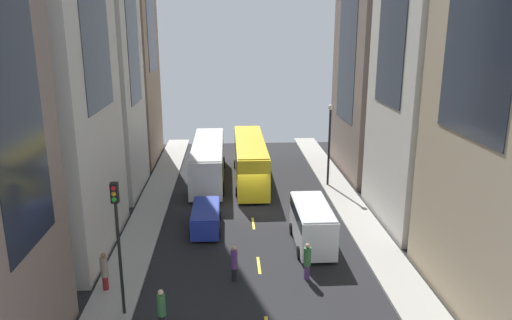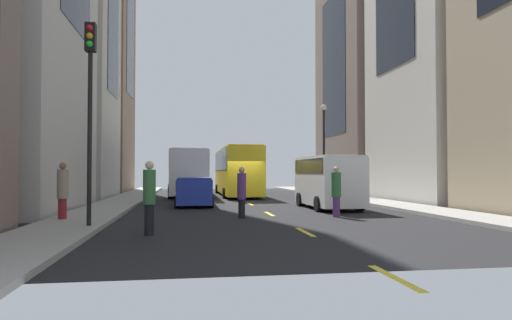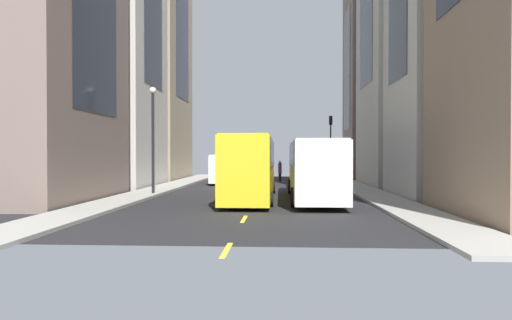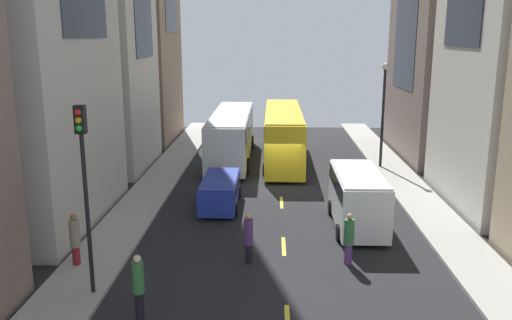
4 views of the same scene
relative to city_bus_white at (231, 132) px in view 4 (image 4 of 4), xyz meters
name	(u,v)px [view 4 (image 4 of 4)]	position (x,y,z in m)	size (l,w,h in m)	color
ground_plane	(281,187)	(3.38, -6.87, -2.01)	(41.00, 41.00, 0.00)	black
sidewalk_west	(156,184)	(-3.94, -6.87, -1.93)	(2.36, 44.00, 0.15)	#9E9B93
sidewalk_east	(407,187)	(10.70, -6.87, -1.93)	(2.36, 44.00, 0.15)	#9E9B93
lane_stripe_2	(284,246)	(3.38, -15.87, -2.00)	(0.16, 2.00, 0.01)	yellow
lane_stripe_3	(282,202)	(3.38, -9.87, -2.00)	(0.16, 2.00, 0.01)	yellow
lane_stripe_4	(280,174)	(3.38, -3.87, -2.00)	(0.16, 2.00, 0.01)	yellow
lane_stripe_5	(279,153)	(3.38, 2.13, -2.00)	(0.16, 2.00, 0.01)	yellow
lane_stripe_6	(278,138)	(3.38, 8.13, -2.00)	(0.16, 2.00, 0.01)	yellow
lane_stripe_7	(278,126)	(3.38, 14.13, -2.00)	(0.16, 2.00, 0.01)	yellow
building_east_2	(455,0)	(15.27, 1.66, 8.93)	(6.44, 10.86, 21.87)	#7A665B
city_bus_white	(231,132)	(0.00, 0.00, 0.00)	(2.80, 12.44, 3.35)	silver
streetcar_yellow	(283,131)	(3.62, -0.27, 0.11)	(2.70, 12.67, 3.59)	yellow
delivery_van_white	(358,195)	(6.79, -13.40, -0.50)	(2.25, 5.51, 2.58)	white
car_blue_0	(220,190)	(0.21, -10.61, -1.11)	(1.95, 4.66, 1.51)	#2338AD
pedestrian_crossing_mid	(248,237)	(1.98, -17.51, -0.95)	(0.35, 0.35, 2.01)	black
pedestrian_crossing_near	(349,238)	(5.83, -17.52, -0.94)	(0.39, 0.39, 2.04)	#593372
pedestrian_waiting_curb	(138,285)	(-1.22, -21.84, -0.87)	(0.36, 0.36, 2.13)	black
pedestrian_walking_far	(75,238)	(-4.52, -18.22, -0.80)	(0.39, 0.39, 2.01)	maroon
traffic_light_near_corner	(84,167)	(-3.17, -20.43, 2.52)	(0.32, 0.44, 6.35)	black
streetlamp_near	(384,104)	(10.02, -2.24, 2.29)	(0.44, 0.44, 6.74)	black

